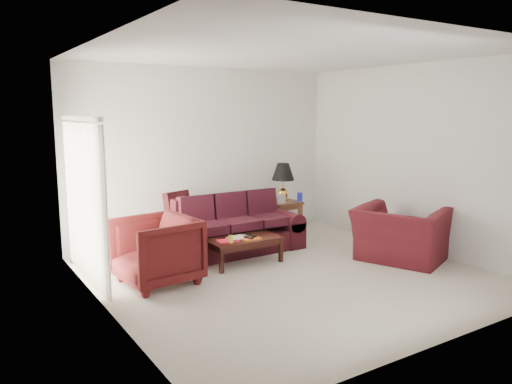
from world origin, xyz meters
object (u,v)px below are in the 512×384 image
Objects in this scene: floor_lamp at (76,210)px; coffee_table at (244,251)px; sofa at (236,225)px; armchair_right at (401,234)px; armchair_left at (156,251)px; end_table at (283,217)px.

coffee_table is at bearing -34.68° from floor_lamp.
floor_lamp is (-2.27, 0.84, 0.34)m from sofa.
sofa is 1.73× the size of armchair_right.
armchair_right is (3.50, -1.01, -0.04)m from armchair_left.
armchair_right is at bearing -31.85° from floor_lamp.
armchair_left is at bearing -67.72° from floor_lamp.
sofa is 2.22× the size of armchair_left.
floor_lamp is 1.26× the size of armchair_right.
sofa is at bearing -20.26° from floor_lamp.
armchair_right reaches higher than end_table.
floor_lamp reaches higher than end_table.
armchair_left is at bearing -156.07° from end_table.
sofa is 1.49m from end_table.
sofa is 1.38× the size of floor_lamp.
coffee_table is at bearing -109.82° from sofa.
sofa is 1.96× the size of coffee_table.
floor_lamp is at bearing 159.25° from sofa.
end_table reaches higher than coffee_table.
sofa is 3.57× the size of end_table.
armchair_left is 3.65m from armchair_right.
armchair_right is 1.13× the size of coffee_table.
coffee_table is at bearing 38.88° from armchair_right.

